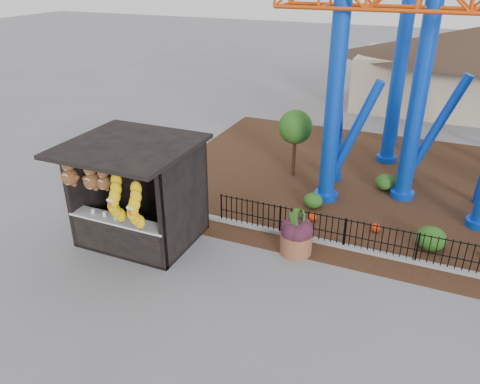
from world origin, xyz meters
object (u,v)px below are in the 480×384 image
at_px(terracotta_planter, 296,243).
at_px(potted_plant, 299,234).
at_px(prize_booth, 133,196).
at_px(roller_coaster, 474,4).

relative_size(terracotta_planter, potted_plant, 0.96).
distance_m(prize_booth, potted_plant, 4.97).
distance_m(terracotta_planter, potted_plant, 0.31).
xyz_separation_m(roller_coaster, terracotta_planter, (-3.56, -6.01, -6.12)).
bearing_deg(prize_booth, roller_coaster, 42.04).
bearing_deg(prize_booth, potted_plant, 19.06).
height_order(roller_coaster, terracotta_planter, roller_coaster).
bearing_deg(roller_coaster, prize_booth, -137.96).
bearing_deg(prize_booth, terracotta_planter, 16.15).
height_order(terracotta_planter, potted_plant, potted_plant).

